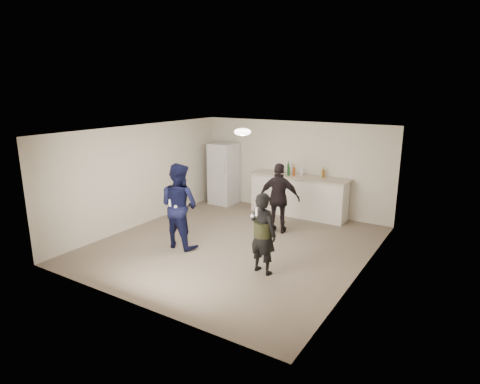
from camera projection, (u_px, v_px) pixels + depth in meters
The scene contains 21 objects.
floor at pixel (235, 244), 8.88m from camera, with size 6.00×6.00×0.00m, color #6B5B4C.
ceiling at pixel (235, 131), 8.26m from camera, with size 6.00×6.00×0.00m, color silver.
wall_back at pixel (294, 167), 11.03m from camera, with size 6.00×6.00×0.00m, color beige.
wall_front at pixel (129, 230), 6.11m from camera, with size 6.00×6.00×0.00m, color beige.
wall_left at pixel (142, 175), 9.98m from camera, with size 6.00×6.00×0.00m, color beige.
wall_right at pixel (364, 209), 7.16m from camera, with size 6.00×6.00×0.00m, color beige.
counter at pixel (298, 196), 10.78m from camera, with size 2.60×0.56×1.05m, color silver.
counter_top at pixel (299, 177), 10.65m from camera, with size 2.68×0.64×0.04m, color #C1AC95.
fridge at pixel (224, 174), 11.85m from camera, with size 0.70×0.70×1.80m, color silver.
fridge_handle at pixel (224, 163), 11.31m from camera, with size 0.02×0.02×0.60m, color white.
ceiling_dome at pixel (242, 132), 8.51m from camera, with size 0.36×0.36×0.16m, color white.
shaker at pixel (279, 171), 10.88m from camera, with size 0.08×0.08×0.17m, color silver.
man at pixel (179, 206), 8.55m from camera, with size 0.90×0.70×1.84m, color #101545.
woman at pixel (263, 233), 7.34m from camera, with size 0.56×0.37×1.54m, color black.
camo_shorts at pixel (263, 229), 7.32m from camera, with size 0.34×0.34×0.28m, color #353A1A.
spectator at pixel (279, 198), 9.42m from camera, with size 0.98×0.41×1.68m, color black.
remote_man at pixel (170, 203), 8.29m from camera, with size 0.04×0.04×0.15m, color white.
nunchuk_man at pixel (176, 207), 8.27m from camera, with size 0.07×0.07×0.07m, color silver.
remote_woman at pixel (257, 212), 7.01m from camera, with size 0.04×0.04×0.15m, color silver.
nunchuk_woman at pixel (252, 216), 7.12m from camera, with size 0.07×0.07×0.07m, color white.
bottle_cluster at pixel (299, 172), 10.65m from camera, with size 1.02×0.32×0.29m.
Camera 1 is at (4.49, -6.99, 3.35)m, focal length 30.00 mm.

